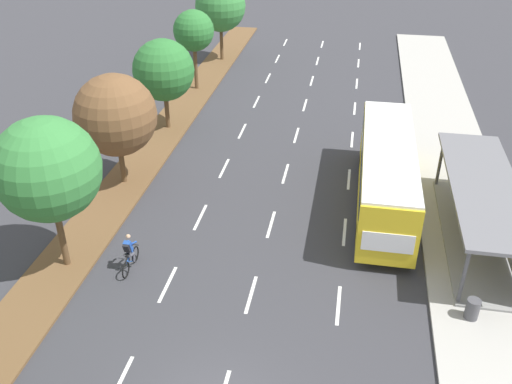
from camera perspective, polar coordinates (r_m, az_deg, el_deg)
The scene contains 14 objects.
median_strip at distance 36.52m, azimuth -9.23°, elevation 5.97°, with size 2.60×52.00×0.12m, color brown.
sidewalk_right at distance 35.12m, azimuth 19.04°, elevation 3.59°, with size 4.50×52.00×0.15m, color #ADAAA3.
lane_divider_left at distance 34.13m, azimuth -2.27°, elevation 4.43°, with size 0.14×48.32×0.01m.
lane_divider_center at distance 33.61m, azimuth 3.59°, elevation 3.95°, with size 0.14×48.32×0.01m.
lane_divider_right at distance 33.45m, azimuth 9.55°, elevation 3.42°, with size 0.14×48.32×0.01m.
bus_shelter at distance 26.85m, azimuth 22.23°, elevation -1.38°, with size 2.90×10.22×2.86m.
bus at distance 28.18m, azimuth 13.09°, elevation 2.28°, with size 2.54×11.29×3.37m.
cyclist at distance 24.40m, azimuth -12.69°, elevation -6.13°, with size 0.46×1.82×1.71m.
median_tree_second at distance 23.34m, azimuth -20.36°, elevation 2.15°, with size 4.21×4.21×6.70m.
median_tree_third at distance 29.54m, azimuth -14.03°, elevation 7.55°, with size 4.21×4.21×5.92m.
median_tree_fourth at distance 35.78m, azimuth -9.34°, elevation 12.06°, with size 3.80×3.80×5.68m.
median_tree_fifth at distance 42.25m, azimuth -6.33°, elevation 15.89°, with size 2.94×2.94×5.79m.
median_tree_farthest at distance 48.92m, azimuth -3.62°, elevation 18.27°, with size 4.16×4.16×6.56m.
trash_bin at distance 23.03m, azimuth 21.05°, elevation -10.98°, with size 0.52×0.52×0.85m, color #4C4C51.
Camera 1 is at (3.31, -11.17, 15.14)m, focal length 39.54 mm.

